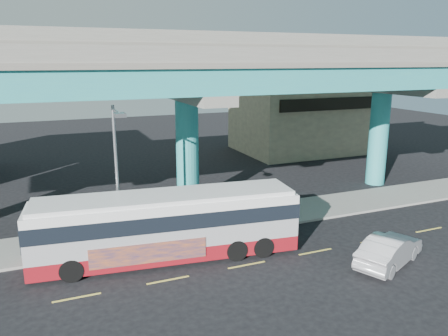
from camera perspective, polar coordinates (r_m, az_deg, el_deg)
name	(u,v)px	position (r m, az deg, el deg)	size (l,w,h in m)	color
ground	(244,262)	(22.32, 2.65, -12.22)	(120.00, 120.00, 0.00)	black
sidewalk	(206,224)	(26.95, -2.34, -7.31)	(70.00, 4.00, 0.15)	gray
lane_markings	(247,265)	(22.08, 2.99, -12.52)	(58.00, 0.12, 0.01)	#D8C64C
viaduct	(185,71)	(28.54, -5.08, 12.49)	(52.00, 12.40, 11.70)	teal
building_beige	(304,119)	(49.34, 10.42, 6.34)	(14.00, 10.23, 7.00)	tan
transit_bus	(167,223)	(22.26, -7.41, -7.19)	(13.43, 4.32, 3.39)	maroon
sedan	(389,250)	(23.28, 20.78, -9.97)	(4.87, 3.39, 1.52)	#ABABAF
street_lamp	(118,159)	(22.31, -13.74, 1.14)	(0.50, 2.46, 7.52)	gray
stop_sign	(246,197)	(25.91, 2.83, -3.84)	(0.74, 0.18, 2.48)	gray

